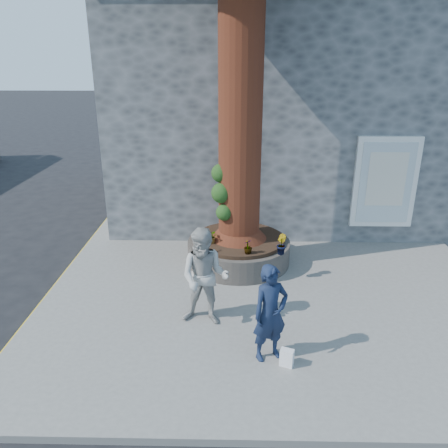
{
  "coord_description": "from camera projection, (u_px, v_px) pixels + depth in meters",
  "views": [
    {
      "loc": [
        0.66,
        -7.04,
        4.48
      ],
      "look_at": [
        0.48,
        1.45,
        1.25
      ],
      "focal_mm": 35.0,
      "sensor_mm": 36.0,
      "label": 1
    }
  ],
  "objects": [
    {
      "name": "yellow_line",
      "position": [
        56.0,
        286.0,
        9.18
      ],
      "size": [
        0.1,
        30.0,
        0.01
      ],
      "primitive_type": "cube",
      "color": "yellow",
      "rests_on": "ground"
    },
    {
      "name": "plant_d",
      "position": [
        212.0,
        236.0,
        9.43
      ],
      "size": [
        0.38,
        0.38,
        0.32
      ],
      "primitive_type": "imported",
      "rotation": [
        0.0,
        0.0,
        5.39
      ],
      "color": "gray",
      "rests_on": "planter"
    },
    {
      "name": "man",
      "position": [
        270.0,
        313.0,
        6.55
      ],
      "size": [
        0.67,
        0.58,
        1.56
      ],
      "primitive_type": "imported",
      "rotation": [
        0.0,
        0.0,
        0.43
      ],
      "color": "#15203A",
      "rests_on": "pavement"
    },
    {
      "name": "ground",
      "position": [
        197.0,
        313.0,
        8.19
      ],
      "size": [
        120.0,
        120.0,
        0.0
      ],
      "primitive_type": "plane",
      "color": "black",
      "rests_on": "ground"
    },
    {
      "name": "plant_a",
      "position": [
        203.0,
        245.0,
        8.94
      ],
      "size": [
        0.23,
        0.21,
        0.36
      ],
      "primitive_type": "imported",
      "rotation": [
        0.0,
        0.0,
        0.54
      ],
      "color": "gray",
      "rests_on": "planter"
    },
    {
      "name": "woman",
      "position": [
        205.0,
        277.0,
        7.42
      ],
      "size": [
        0.95,
        0.79,
        1.75
      ],
      "primitive_type": "imported",
      "rotation": [
        0.0,
        0.0,
        -0.16
      ],
      "color": "#A6A49F",
      "rests_on": "pavement"
    },
    {
      "name": "plant_b",
      "position": [
        281.0,
        244.0,
        8.9
      ],
      "size": [
        0.25,
        0.26,
        0.42
      ],
      "primitive_type": "imported",
      "rotation": [
        0.0,
        0.0,
        1.69
      ],
      "color": "gray",
      "rests_on": "planter"
    },
    {
      "name": "pavement",
      "position": [
        273.0,
        285.0,
        9.07
      ],
      "size": [
        9.0,
        8.0,
        0.12
      ],
      "primitive_type": "cube",
      "color": "slate",
      "rests_on": "ground"
    },
    {
      "name": "shopping_bag",
      "position": [
        287.0,
        358.0,
        6.57
      ],
      "size": [
        0.23,
        0.19,
        0.28
      ],
      "primitive_type": "cube",
      "rotation": [
        0.0,
        0.0,
        -0.38
      ],
      "color": "white",
      "rests_on": "pavement"
    },
    {
      "name": "planter",
      "position": [
        239.0,
        250.0,
        9.89
      ],
      "size": [
        2.3,
        2.3,
        0.6
      ],
      "color": "black",
      "rests_on": "pavement"
    },
    {
      "name": "stone_shop",
      "position": [
        292.0,
        103.0,
        13.74
      ],
      "size": [
        10.3,
        8.3,
        6.3
      ],
      "color": "#474A4C",
      "rests_on": "ground"
    },
    {
      "name": "plant_c",
      "position": [
        248.0,
        247.0,
        8.93
      ],
      "size": [
        0.24,
        0.24,
        0.3
      ],
      "primitive_type": "imported",
      "rotation": [
        0.0,
        0.0,
        3.83
      ],
      "color": "gray",
      "rests_on": "planter"
    }
  ]
}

